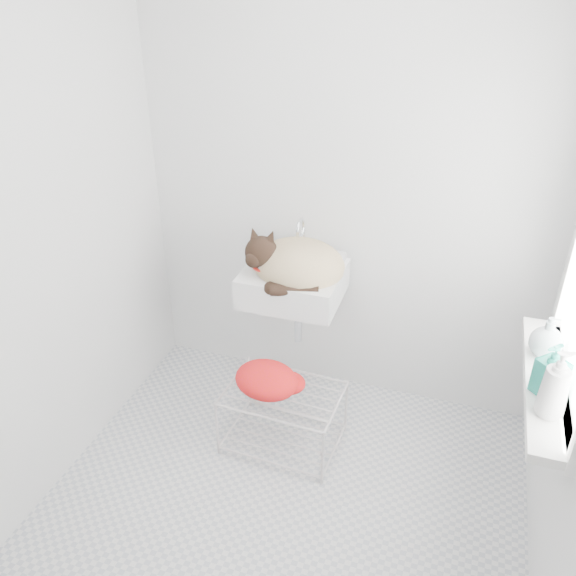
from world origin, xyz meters
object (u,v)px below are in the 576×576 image
(bottle_b, at_px, (546,393))
(bottle_c, at_px, (543,354))
(wire_rack, at_px, (283,420))
(sink, at_px, (294,270))
(cat, at_px, (295,265))
(bottle_a, at_px, (547,414))

(bottle_b, distance_m, bottle_c, 0.25)
(bottle_b, bearing_deg, wire_rack, 166.23)
(sink, relative_size, wire_rack, 0.89)
(bottle_b, bearing_deg, cat, 152.52)
(wire_rack, bearing_deg, bottle_b, -13.77)
(wire_rack, bearing_deg, bottle_c, -1.21)
(bottle_c, bearing_deg, bottle_b, -90.00)
(bottle_b, xyz_separation_m, bottle_c, (0.00, 0.25, 0.00))
(bottle_b, height_order, bottle_c, bottle_b)
(sink, height_order, wire_rack, sink)
(sink, bearing_deg, bottle_a, -32.33)
(bottle_c, bearing_deg, wire_rack, 178.79)
(bottle_a, height_order, bottle_b, bottle_a)
(wire_rack, height_order, bottle_a, bottle_a)
(bottle_b, bearing_deg, bottle_c, 90.00)
(sink, xyz_separation_m, bottle_c, (1.19, -0.38, 0.00))
(cat, height_order, bottle_b, cat)
(sink, xyz_separation_m, bottle_b, (1.19, -0.63, 0.00))
(cat, distance_m, bottle_b, 1.33)
(cat, bearing_deg, wire_rack, -81.28)
(wire_rack, height_order, bottle_b, bottle_b)
(bottle_a, bearing_deg, cat, 148.06)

